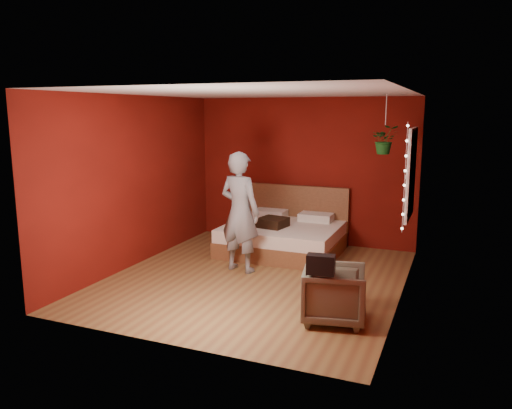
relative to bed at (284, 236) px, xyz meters
name	(u,v)px	position (x,y,z in m)	size (l,w,h in m)	color
floor	(256,278)	(0.09, -1.48, -0.27)	(4.50, 4.50, 0.00)	olive
room_walls	(256,161)	(0.09, -1.48, 1.41)	(4.04, 4.54, 2.62)	maroon
window	(411,174)	(2.06, -0.58, 1.23)	(0.05, 0.97, 1.27)	white
fairy_lights	(405,178)	(2.03, -1.11, 1.23)	(0.04, 0.04, 1.45)	silver
bed	(284,236)	(0.00, 0.00, 0.00)	(1.90, 1.61, 1.04)	brown
person	(240,212)	(-0.27, -1.23, 0.62)	(0.65, 0.43, 1.79)	slate
armchair	(335,294)	(1.48, -2.51, 0.05)	(0.68, 0.70, 0.64)	#5D5B49
handbag	(321,264)	(1.38, -2.80, 0.47)	(0.30, 0.15, 0.21)	black
throw_pillow	(273,222)	(-0.11, -0.26, 0.28)	(0.43, 0.43, 0.15)	black
hanging_plant	(385,140)	(1.64, -0.30, 1.67)	(0.47, 0.44, 0.87)	silver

